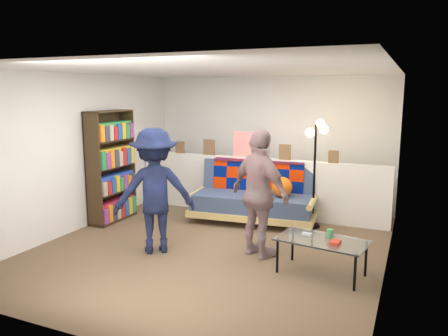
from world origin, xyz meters
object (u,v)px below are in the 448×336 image
object	(u,v)px
bookshelf	(111,170)
person_right	(260,194)
floor_lamp	(316,151)
coffee_table	(322,242)
person_left	(155,191)
futon_sofa	(255,197)

from	to	relation	value
bookshelf	person_right	xyz separation A→B (m)	(2.78, -0.55, -0.02)
floor_lamp	person_right	bearing A→B (deg)	-103.85
coffee_table	floor_lamp	size ratio (longest dim) A/B	0.64
coffee_table	person_left	world-z (taller)	person_left
futon_sofa	bookshelf	xyz separation A→B (m)	(-2.20, -0.92, 0.44)
futon_sofa	person_left	size ratio (longest dim) A/B	1.28
person_left	floor_lamp	bearing A→B (deg)	-169.33
bookshelf	coffee_table	bearing A→B (deg)	-12.53
floor_lamp	person_left	world-z (taller)	floor_lamp
coffee_table	futon_sofa	bearing A→B (deg)	130.02
coffee_table	floor_lamp	world-z (taller)	floor_lamp
floor_lamp	person_left	size ratio (longest dim) A/B	1.03
futon_sofa	person_left	distance (m)	2.04
person_left	person_right	world-z (taller)	person_right
bookshelf	coffee_table	world-z (taller)	bookshelf
person_left	person_right	size ratio (longest dim) A/B	1.00
futon_sofa	floor_lamp	size ratio (longest dim) A/B	1.24
futon_sofa	person_left	world-z (taller)	person_left
person_left	person_right	distance (m)	1.39
bookshelf	person_left	world-z (taller)	bookshelf
coffee_table	floor_lamp	xyz separation A→B (m)	(-0.49, 1.81, 0.81)
futon_sofa	coffee_table	size ratio (longest dim) A/B	1.94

